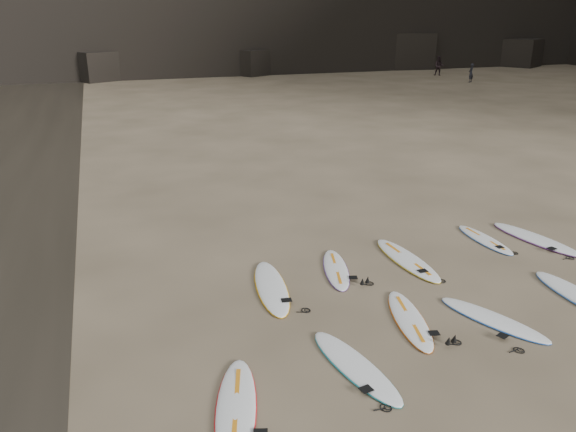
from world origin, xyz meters
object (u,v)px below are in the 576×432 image
at_px(surfboard_3, 493,319).
at_px(surfboard_5, 271,287).
at_px(surfboard_9, 535,238).
at_px(person_b, 439,66).
at_px(surfboard_7, 407,259).
at_px(person_a, 471,73).
at_px(surfboard_2, 410,319).
at_px(surfboard_0, 236,408).
at_px(surfboard_8, 485,239).
at_px(surfboard_6, 336,269).
at_px(surfboard_1, 355,366).

distance_m(surfboard_3, surfboard_5, 4.74).
bearing_deg(surfboard_5, surfboard_9, 11.18).
bearing_deg(person_b, surfboard_5, -87.85).
distance_m(surfboard_7, surfboard_9, 4.02).
height_order(surfboard_7, person_a, person_a).
distance_m(surfboard_2, surfboard_5, 3.16).
relative_size(surfboard_0, surfboard_3, 1.08).
xyz_separation_m(surfboard_0, surfboard_5, (1.72, 3.73, 0.00)).
xyz_separation_m(surfboard_9, person_a, (19.58, 30.36, 0.73)).
height_order(surfboard_3, surfboard_7, surfboard_7).
xyz_separation_m(surfboard_2, surfboard_8, (4.09, 3.05, -0.00)).
relative_size(surfboard_3, surfboard_9, 0.86).
bearing_deg(surfboard_3, surfboard_8, 32.09).
bearing_deg(person_b, person_a, -53.24).
relative_size(surfboard_3, person_b, 1.35).
relative_size(surfboard_0, surfboard_8, 1.17).
xyz_separation_m(surfboard_3, person_a, (23.39, 33.53, 0.74)).
relative_size(surfboard_0, surfboard_9, 0.93).
bearing_deg(surfboard_5, surfboard_6, 21.27).
bearing_deg(surfboard_5, surfboard_3, -27.53).
bearing_deg(surfboard_8, person_b, 58.67).
bearing_deg(surfboard_9, surfboard_5, 171.80).
bearing_deg(surfboard_7, person_a, 50.37).
bearing_deg(surfboard_8, surfboard_2, -143.67).
distance_m(surfboard_1, surfboard_8, 7.13).
bearing_deg(surfboard_8, surfboard_9, -17.53).
distance_m(surfboard_6, surfboard_9, 5.91).
bearing_deg(surfboard_5, surfboard_8, 15.51).
distance_m(surfboard_9, person_b, 40.82).
distance_m(surfboard_7, surfboard_8, 2.73).
bearing_deg(surfboard_0, person_a, 66.16).
height_order(surfboard_5, surfboard_6, surfboard_5).
bearing_deg(person_a, surfboard_7, 18.78).
distance_m(surfboard_0, surfboard_3, 5.66).
bearing_deg(surfboard_5, surfboard_1, -72.82).
height_order(surfboard_1, surfboard_8, surfboard_1).
bearing_deg(surfboard_1, surfboard_5, 88.72).
height_order(surfboard_5, surfboard_9, surfboard_9).
relative_size(surfboard_6, surfboard_9, 0.82).
distance_m(surfboard_0, person_b, 49.39).
distance_m(surfboard_1, surfboard_5, 3.35).
bearing_deg(surfboard_2, person_a, 66.07).
bearing_deg(surfboard_7, surfboard_9, -0.72).
xyz_separation_m(surfboard_2, surfboard_7, (1.41, 2.56, 0.01)).
xyz_separation_m(surfboard_1, surfboard_2, (1.71, 1.09, -0.00)).
bearing_deg(surfboard_7, surfboard_6, 175.80).
distance_m(surfboard_1, person_b, 47.75).
distance_m(surfboard_5, person_b, 45.37).
relative_size(surfboard_7, surfboard_8, 1.24).
distance_m(surfboard_3, person_b, 45.48).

